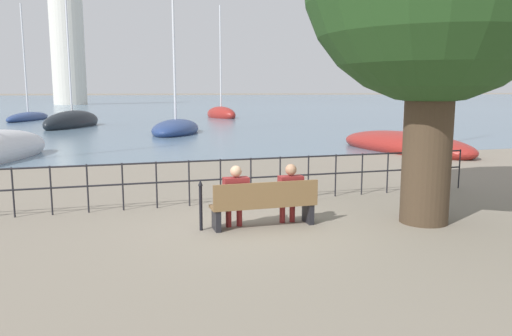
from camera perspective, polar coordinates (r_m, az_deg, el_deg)
name	(u,v)px	position (r m, az deg, el deg)	size (l,w,h in m)	color
ground_plane	(263,226)	(9.71, 0.86, -6.67)	(1000.00, 1000.00, 0.00)	gray
harbor_water	(114,99)	(168.24, -15.90, 7.59)	(600.00, 300.00, 0.01)	slate
park_bench	(265,205)	(9.54, 0.98, -4.21)	(2.05, 0.45, 0.90)	brown
seated_person_left	(236,194)	(9.41, -2.34, -2.96)	(0.47, 0.35, 1.21)	maroon
seated_person_right	(290,191)	(9.74, 3.92, -2.62)	(0.47, 0.35, 1.20)	maroon
promenade_railing	(236,174)	(11.56, -2.33, -0.64)	(12.39, 0.04, 1.05)	black
closed_umbrella	(201,202)	(9.35, -6.34, -3.90)	(0.09, 0.09, 0.97)	black
sailboat_0	(176,128)	(31.14, -9.15, 4.48)	(4.58, 6.75, 11.12)	navy
sailboat_1	(404,145)	(22.62, 16.54, 2.58)	(3.92, 7.69, 9.79)	maroon
sailboat_2	(221,114)	(48.78, -4.01, 6.19)	(2.90, 5.32, 11.05)	maroon
sailboat_3	(28,117)	(49.07, -24.58, 5.30)	(3.72, 8.09, 10.38)	navy
sailboat_4	(72,122)	(38.43, -20.24, 5.00)	(4.67, 7.49, 12.78)	black
harbor_lighthouse	(67,44)	(103.09, -20.74, 13.06)	(6.14, 6.14, 24.17)	silver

